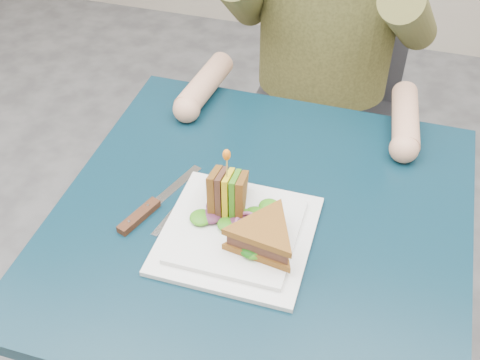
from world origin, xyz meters
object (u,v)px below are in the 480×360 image
(table, at_px, (260,244))
(sandwich_flat, at_px, (264,236))
(fork, at_px, (180,205))
(knife, at_px, (146,210))
(chair, at_px, (325,88))
(sandwich_upright, at_px, (227,194))
(plate, at_px, (237,233))

(table, xyz_separation_m, sandwich_flat, (0.03, -0.09, 0.12))
(fork, xyz_separation_m, knife, (-0.05, -0.03, 0.00))
(chair, relative_size, fork, 5.22)
(chair, xyz_separation_m, sandwich_upright, (-0.06, -0.74, 0.24))
(chair, height_order, knife, chair)
(sandwich_upright, height_order, knife, sandwich_upright)
(sandwich_upright, distance_m, knife, 0.16)
(sandwich_upright, bearing_deg, plate, -54.73)
(plate, distance_m, sandwich_upright, 0.07)
(table, xyz_separation_m, sandwich_upright, (-0.06, -0.02, 0.13))
(table, distance_m, sandwich_upright, 0.15)
(sandwich_flat, distance_m, fork, 0.20)
(plate, relative_size, knife, 1.21)
(sandwich_upright, bearing_deg, sandwich_flat, -38.87)
(chair, bearing_deg, plate, -91.93)
(sandwich_flat, relative_size, knife, 0.76)
(sandwich_upright, bearing_deg, table, 16.04)
(knife, bearing_deg, fork, 31.26)
(plate, xyz_separation_m, knife, (-0.18, 0.01, -0.00))
(chair, bearing_deg, table, -90.00)
(chair, xyz_separation_m, knife, (-0.20, -0.78, 0.20))
(sandwich_flat, height_order, fork, sandwich_flat)
(sandwich_flat, xyz_separation_m, knife, (-0.23, 0.03, -0.04))
(plate, relative_size, sandwich_upright, 1.79)
(sandwich_flat, bearing_deg, sandwich_upright, 141.13)
(table, height_order, chair, chair)
(sandwich_upright, relative_size, fork, 0.81)
(sandwich_upright, bearing_deg, fork, -177.99)
(chair, distance_m, plate, 0.81)
(fork, bearing_deg, sandwich_flat, -20.39)
(sandwich_flat, bearing_deg, chair, 92.01)
(table, height_order, fork, fork)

